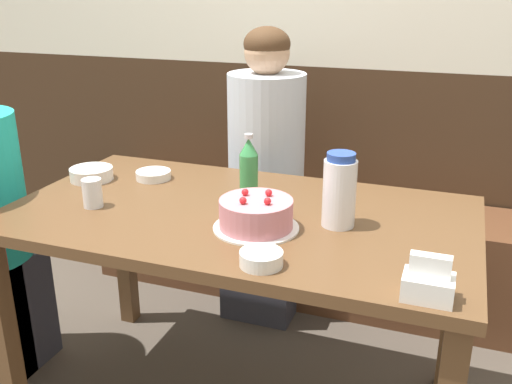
{
  "coord_description": "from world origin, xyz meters",
  "views": [
    {
      "loc": [
        0.6,
        -1.49,
        1.37
      ],
      "look_at": [
        0.04,
        0.05,
        0.78
      ],
      "focal_mm": 40.0,
      "sensor_mm": 36.0,
      "label": 1
    }
  ],
  "objects_px": {
    "water_pitcher": "(339,191)",
    "soju_bottle": "(249,167)",
    "napkin_holder": "(428,283)",
    "glass_water_tall": "(92,193)",
    "bench_seat": "(306,247)",
    "bowl_rice_small": "(261,259)",
    "bowl_side_dish": "(91,174)",
    "person_grey_tee": "(266,186)",
    "birthday_cake": "(256,215)",
    "bowl_soup_white": "(153,175)"
  },
  "relations": [
    {
      "from": "bench_seat",
      "to": "person_grey_tee",
      "type": "height_order",
      "value": "person_grey_tee"
    },
    {
      "from": "bowl_rice_small",
      "to": "bowl_side_dish",
      "type": "relative_size",
      "value": 0.73
    },
    {
      "from": "bench_seat",
      "to": "person_grey_tee",
      "type": "distance_m",
      "value": 0.41
    },
    {
      "from": "water_pitcher",
      "to": "glass_water_tall",
      "type": "distance_m",
      "value": 0.75
    },
    {
      "from": "glass_water_tall",
      "to": "birthday_cake",
      "type": "bearing_deg",
      "value": 1.45
    },
    {
      "from": "birthday_cake",
      "to": "soju_bottle",
      "type": "height_order",
      "value": "soju_bottle"
    },
    {
      "from": "bench_seat",
      "to": "glass_water_tall",
      "type": "bearing_deg",
      "value": -114.77
    },
    {
      "from": "birthday_cake",
      "to": "soju_bottle",
      "type": "xyz_separation_m",
      "value": [
        -0.11,
        0.24,
        0.06
      ]
    },
    {
      "from": "water_pitcher",
      "to": "bowl_soup_white",
      "type": "xyz_separation_m",
      "value": [
        -0.7,
        0.18,
        -0.09
      ]
    },
    {
      "from": "bowl_side_dish",
      "to": "person_grey_tee",
      "type": "distance_m",
      "value": 0.74
    },
    {
      "from": "water_pitcher",
      "to": "glass_water_tall",
      "type": "xyz_separation_m",
      "value": [
        -0.74,
        -0.12,
        -0.06
      ]
    },
    {
      "from": "birthday_cake",
      "to": "glass_water_tall",
      "type": "bearing_deg",
      "value": -178.55
    },
    {
      "from": "water_pitcher",
      "to": "person_grey_tee",
      "type": "bearing_deg",
      "value": 124.18
    },
    {
      "from": "birthday_cake",
      "to": "napkin_holder",
      "type": "bearing_deg",
      "value": -25.2
    },
    {
      "from": "bowl_soup_white",
      "to": "soju_bottle",
      "type": "bearing_deg",
      "value": -6.75
    },
    {
      "from": "bench_seat",
      "to": "person_grey_tee",
      "type": "xyz_separation_m",
      "value": [
        -0.14,
        -0.18,
        0.34
      ]
    },
    {
      "from": "water_pitcher",
      "to": "napkin_holder",
      "type": "distance_m",
      "value": 0.43
    },
    {
      "from": "bowl_rice_small",
      "to": "bench_seat",
      "type": "bearing_deg",
      "value": 99.12
    },
    {
      "from": "water_pitcher",
      "to": "soju_bottle",
      "type": "height_order",
      "value": "water_pitcher"
    },
    {
      "from": "bowl_rice_small",
      "to": "glass_water_tall",
      "type": "bearing_deg",
      "value": 162.82
    },
    {
      "from": "soju_bottle",
      "to": "napkin_holder",
      "type": "distance_m",
      "value": 0.76
    },
    {
      "from": "water_pitcher",
      "to": "glass_water_tall",
      "type": "bearing_deg",
      "value": -171.0
    },
    {
      "from": "birthday_cake",
      "to": "bowl_side_dish",
      "type": "xyz_separation_m",
      "value": [
        -0.69,
        0.2,
        -0.02
      ]
    },
    {
      "from": "bowl_soup_white",
      "to": "glass_water_tall",
      "type": "xyz_separation_m",
      "value": [
        -0.04,
        -0.3,
        0.03
      ]
    },
    {
      "from": "water_pitcher",
      "to": "bowl_rice_small",
      "type": "distance_m",
      "value": 0.34
    },
    {
      "from": "water_pitcher",
      "to": "soju_bottle",
      "type": "xyz_separation_m",
      "value": [
        -0.32,
        0.14,
        -0.01
      ]
    },
    {
      "from": "bowl_soup_white",
      "to": "person_grey_tee",
      "type": "distance_m",
      "value": 0.56
    },
    {
      "from": "napkin_holder",
      "to": "bowl_side_dish",
      "type": "relative_size",
      "value": 0.74
    },
    {
      "from": "napkin_holder",
      "to": "bowl_side_dish",
      "type": "xyz_separation_m",
      "value": [
        -1.17,
        0.43,
        -0.02
      ]
    },
    {
      "from": "birthday_cake",
      "to": "soju_bottle",
      "type": "distance_m",
      "value": 0.27
    },
    {
      "from": "napkin_holder",
      "to": "bowl_soup_white",
      "type": "relative_size",
      "value": 0.9
    },
    {
      "from": "bowl_rice_small",
      "to": "person_grey_tee",
      "type": "bearing_deg",
      "value": 108.44
    },
    {
      "from": "water_pitcher",
      "to": "soju_bottle",
      "type": "bearing_deg",
      "value": 157.14
    },
    {
      "from": "bowl_rice_small",
      "to": "glass_water_tall",
      "type": "distance_m",
      "value": 0.65
    },
    {
      "from": "birthday_cake",
      "to": "glass_water_tall",
      "type": "xyz_separation_m",
      "value": [
        -0.53,
        -0.01,
        0.0
      ]
    },
    {
      "from": "bench_seat",
      "to": "bowl_rice_small",
      "type": "distance_m",
      "value": 1.26
    },
    {
      "from": "bowl_soup_white",
      "to": "person_grey_tee",
      "type": "xyz_separation_m",
      "value": [
        0.26,
        0.47,
        -0.17
      ]
    },
    {
      "from": "bowl_soup_white",
      "to": "bowl_side_dish",
      "type": "height_order",
      "value": "bowl_side_dish"
    },
    {
      "from": "bowl_soup_white",
      "to": "bowl_side_dish",
      "type": "xyz_separation_m",
      "value": [
        -0.2,
        -0.08,
        0.01
      ]
    },
    {
      "from": "birthday_cake",
      "to": "bowl_rice_small",
      "type": "height_order",
      "value": "birthday_cake"
    },
    {
      "from": "bench_seat",
      "to": "glass_water_tall",
      "type": "relative_size",
      "value": 22.46
    },
    {
      "from": "water_pitcher",
      "to": "bowl_rice_small",
      "type": "bearing_deg",
      "value": -111.53
    },
    {
      "from": "napkin_holder",
      "to": "person_grey_tee",
      "type": "distance_m",
      "value": 1.23
    },
    {
      "from": "napkin_holder",
      "to": "glass_water_tall",
      "type": "distance_m",
      "value": 1.04
    },
    {
      "from": "bowl_rice_small",
      "to": "bowl_side_dish",
      "type": "bearing_deg",
      "value": 152.37
    },
    {
      "from": "soju_bottle",
      "to": "person_grey_tee",
      "type": "xyz_separation_m",
      "value": [
        -0.12,
        0.51,
        -0.25
      ]
    },
    {
      "from": "soju_bottle",
      "to": "person_grey_tee",
      "type": "height_order",
      "value": "person_grey_tee"
    },
    {
      "from": "bench_seat",
      "to": "water_pitcher",
      "type": "xyz_separation_m",
      "value": [
        0.31,
        -0.83,
        0.6
      ]
    },
    {
      "from": "bowl_side_dish",
      "to": "person_grey_tee",
      "type": "relative_size",
      "value": 0.12
    },
    {
      "from": "napkin_holder",
      "to": "glass_water_tall",
      "type": "height_order",
      "value": "napkin_holder"
    }
  ]
}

